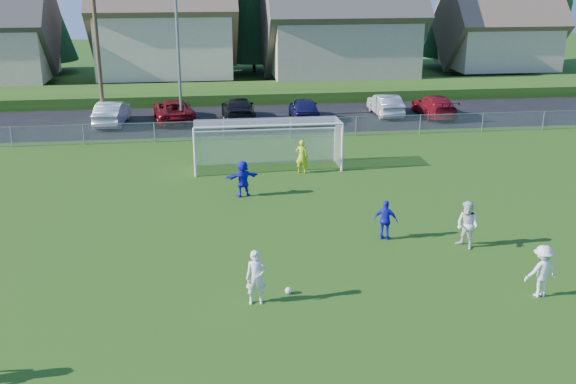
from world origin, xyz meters
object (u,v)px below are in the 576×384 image
at_px(player_white_c, 542,271).
at_px(soccer_goal, 267,137).
at_px(player_white_b, 467,225).
at_px(car_d, 238,109).
at_px(soccer_ball, 288,291).
at_px(player_blue_b, 243,178).
at_px(car_b, 112,113).
at_px(car_c, 174,110).
at_px(car_g, 434,106).
at_px(player_white_a, 256,277).
at_px(car_e, 304,109).
at_px(goalkeeper, 302,156).
at_px(player_blue_a, 386,220).
at_px(car_f, 385,105).

bearing_deg(player_white_c, soccer_goal, -71.59).
height_order(player_white_b, car_d, player_white_b).
height_order(soccer_ball, player_blue_b, player_blue_b).
height_order(car_b, car_d, car_b).
relative_size(car_c, car_g, 1.06).
xyz_separation_m(player_white_a, player_white_c, (8.88, -0.68, -0.02)).
relative_size(player_blue_b, car_d, 0.32).
relative_size(player_white_b, car_e, 0.40).
xyz_separation_m(player_white_c, car_e, (-3.50, 25.76, -0.09)).
bearing_deg(goalkeeper, player_blue_a, 121.78).
xyz_separation_m(soccer_ball, player_white_c, (7.82, -1.16, 0.74)).
relative_size(player_blue_b, car_b, 0.36).
bearing_deg(car_d, player_blue_a, 102.10).
height_order(player_white_b, player_white_c, player_white_b).
distance_m(car_b, car_c, 3.94).
height_order(soccer_ball, soccer_goal, soccer_goal).
relative_size(player_white_b, player_white_c, 1.04).
bearing_deg(player_white_c, car_b, -65.11).
bearing_deg(soccer_goal, goalkeeper, -34.42).
bearing_deg(soccer_ball, car_f, 68.30).
xyz_separation_m(car_b, car_c, (3.91, 0.46, -0.03)).
relative_size(goalkeeper, car_e, 0.38).
distance_m(car_d, car_f, 10.14).
relative_size(goalkeeper, car_b, 0.36).
bearing_deg(goalkeeper, car_d, -58.75).
xyz_separation_m(soccer_ball, soccer_goal, (0.76, 13.90, 1.52)).
height_order(soccer_ball, player_white_b, player_white_b).
xyz_separation_m(player_white_a, car_f, (11.14, 25.81, -0.14)).
bearing_deg(player_blue_b, car_f, -139.03).
distance_m(player_blue_a, car_d, 21.40).
height_order(player_white_b, car_b, player_white_b).
xyz_separation_m(player_white_c, car_g, (5.47, 25.72, -0.13)).
relative_size(player_white_a, car_g, 0.35).
bearing_deg(car_e, soccer_goal, 73.82).
height_order(player_white_c, car_b, player_white_c).
bearing_deg(car_e, player_white_b, 99.11).
height_order(soccer_ball, car_b, car_b).
bearing_deg(car_e, car_c, -2.70).
relative_size(player_white_a, car_d, 0.33).
bearing_deg(car_g, car_e, 0.29).
relative_size(soccer_ball, soccer_goal, 0.03).
xyz_separation_m(car_c, car_e, (8.61, -0.75, 0.03)).
distance_m(soccer_ball, goalkeeper, 13.03).
height_order(car_c, car_e, car_e).
xyz_separation_m(player_blue_a, car_d, (-4.27, 20.97, -0.01)).
height_order(player_blue_b, soccer_goal, soccer_goal).
height_order(player_white_c, car_d, player_white_c).
xyz_separation_m(player_white_a, soccer_goal, (1.82, 14.38, 0.76)).
bearing_deg(car_d, goalkeeper, 101.87).
relative_size(player_white_a, player_blue_b, 1.05).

